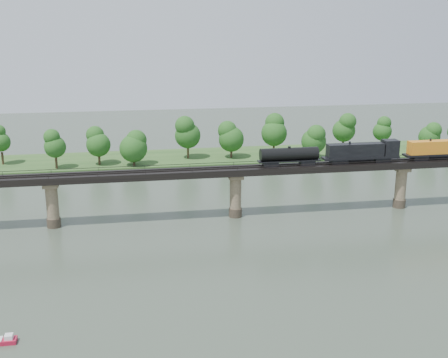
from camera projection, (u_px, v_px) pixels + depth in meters
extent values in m
plane|color=#334032|center=(267.00, 271.00, 99.57)|extent=(400.00, 400.00, 0.00)
cube|color=#2B4E1F|center=(203.00, 158.00, 180.10)|extent=(300.00, 24.00, 1.60)
cylinder|color=#473A2D|center=(54.00, 222.00, 121.24)|extent=(3.00, 3.00, 2.00)
cylinder|color=#8A785A|center=(52.00, 203.00, 120.04)|extent=(2.60, 2.60, 9.00)
cube|color=#8A785A|center=(51.00, 185.00, 118.98)|extent=(3.20, 3.20, 1.00)
cylinder|color=#473A2D|center=(235.00, 212.00, 127.80)|extent=(3.00, 3.00, 2.00)
cylinder|color=#8A785A|center=(235.00, 193.00, 126.60)|extent=(2.60, 2.60, 9.00)
cube|color=#8A785A|center=(236.00, 176.00, 125.54)|extent=(3.20, 3.20, 1.00)
cylinder|color=#473A2D|center=(399.00, 203.00, 134.36)|extent=(3.00, 3.00, 2.00)
cylinder|color=#8A785A|center=(401.00, 185.00, 133.16)|extent=(2.60, 2.60, 9.00)
cube|color=#8A785A|center=(402.00, 169.00, 132.09)|extent=(3.20, 3.20, 1.00)
cube|color=black|center=(236.00, 171.00, 125.20)|extent=(220.00, 5.00, 1.50)
cube|color=black|center=(236.00, 168.00, 124.27)|extent=(220.00, 0.12, 0.16)
cube|color=black|center=(235.00, 167.00, 125.69)|extent=(220.00, 0.12, 0.16)
cube|color=black|center=(238.00, 167.00, 122.54)|extent=(220.00, 0.10, 0.10)
cube|color=black|center=(234.00, 162.00, 127.10)|extent=(220.00, 0.10, 0.10)
cube|color=black|center=(238.00, 169.00, 122.63)|extent=(0.08, 0.08, 0.70)
cube|color=black|center=(234.00, 164.00, 127.19)|extent=(0.08, 0.08, 0.70)
cylinder|color=#382619|center=(3.00, 158.00, 168.62)|extent=(0.70, 0.70, 3.71)
sphere|color=#174914|center=(1.00, 142.00, 167.31)|extent=(5.67, 5.67, 5.67)
sphere|color=#174914|center=(0.00, 132.00, 166.48)|extent=(4.25, 4.25, 4.25)
cylinder|color=#382619|center=(56.00, 163.00, 163.88)|extent=(0.70, 0.70, 3.51)
sphere|color=#174914|center=(55.00, 147.00, 162.63)|extent=(6.31, 6.31, 6.31)
sphere|color=#174914|center=(54.00, 137.00, 161.86)|extent=(4.73, 4.73, 4.73)
cylinder|color=#382619|center=(99.00, 159.00, 168.30)|extent=(0.70, 0.70, 3.34)
sphere|color=#174914|center=(98.00, 145.00, 167.11)|extent=(7.18, 7.18, 7.18)
sphere|color=#174914|center=(98.00, 135.00, 166.37)|extent=(5.39, 5.39, 5.39)
cylinder|color=#382619|center=(134.00, 161.00, 167.49)|extent=(0.70, 0.70, 2.83)
sphere|color=#174914|center=(133.00, 148.00, 166.48)|extent=(8.26, 8.26, 8.26)
sphere|color=#174914|center=(133.00, 141.00, 165.86)|extent=(6.19, 6.19, 6.19)
cylinder|color=#382619|center=(188.00, 152.00, 176.32)|extent=(0.70, 0.70, 3.96)
sphere|color=#174914|center=(188.00, 136.00, 174.91)|extent=(8.07, 8.07, 8.07)
sphere|color=#174914|center=(188.00, 125.00, 174.03)|extent=(6.05, 6.05, 6.05)
cylinder|color=#382619|center=(231.00, 153.00, 177.18)|extent=(0.70, 0.70, 3.27)
sphere|color=#174914|center=(231.00, 139.00, 176.02)|extent=(8.03, 8.03, 8.03)
sphere|color=#174914|center=(231.00, 131.00, 175.30)|extent=(6.02, 6.02, 6.02)
cylinder|color=#382619|center=(274.00, 149.00, 180.52)|extent=(0.70, 0.70, 3.92)
sphere|color=#174914|center=(274.00, 133.00, 179.13)|extent=(8.29, 8.29, 8.29)
sphere|color=#174914|center=(274.00, 123.00, 178.26)|extent=(6.21, 6.21, 6.21)
cylinder|color=#382619|center=(313.00, 154.00, 175.82)|extent=(0.70, 0.70, 3.02)
sphere|color=#174914|center=(314.00, 141.00, 174.75)|extent=(7.74, 7.74, 7.74)
sphere|color=#174914|center=(314.00, 133.00, 174.08)|extent=(5.80, 5.80, 5.80)
cylinder|color=#382619|center=(343.00, 146.00, 186.13)|extent=(0.70, 0.70, 3.80)
sphere|color=#174914|center=(344.00, 131.00, 184.78)|extent=(7.47, 7.47, 7.47)
sphere|color=#174914|center=(344.00, 121.00, 183.94)|extent=(5.60, 5.60, 5.60)
cylinder|color=#382619|center=(381.00, 145.00, 188.64)|extent=(0.70, 0.70, 3.38)
sphere|color=#174914|center=(382.00, 131.00, 187.44)|extent=(6.23, 6.23, 6.23)
sphere|color=#174914|center=(383.00, 123.00, 186.69)|extent=(4.67, 4.67, 4.67)
cylinder|color=#382619|center=(428.00, 148.00, 185.42)|extent=(0.70, 0.70, 2.77)
sphere|color=#174914|center=(429.00, 137.00, 184.44)|extent=(7.04, 7.04, 7.04)
sphere|color=#174914|center=(430.00, 130.00, 183.82)|extent=(5.28, 5.28, 5.28)
cube|color=black|center=(420.00, 158.00, 132.11)|extent=(3.81, 2.28, 1.05)
cube|color=black|center=(440.00, 154.00, 132.79)|extent=(18.09, 2.86, 0.48)
cube|color=orange|center=(435.00, 147.00, 132.08)|extent=(13.33, 2.57, 3.05)
cylinder|color=black|center=(440.00, 156.00, 132.93)|extent=(5.71, 1.33, 1.33)
cube|color=black|center=(382.00, 159.00, 130.54)|extent=(3.81, 2.28, 1.05)
cube|color=black|center=(339.00, 161.00, 128.83)|extent=(3.81, 2.28, 1.05)
cube|color=black|center=(361.00, 157.00, 129.51)|extent=(18.09, 2.86, 0.48)
cube|color=black|center=(355.00, 150.00, 128.81)|extent=(13.33, 2.57, 3.05)
cube|color=black|center=(390.00, 148.00, 130.13)|extent=(3.43, 2.86, 3.62)
cylinder|color=black|center=(360.00, 160.00, 129.65)|extent=(5.71, 1.33, 1.33)
cube|color=black|center=(307.00, 162.00, 127.58)|extent=(3.33, 2.09, 1.05)
cube|color=black|center=(270.00, 164.00, 126.17)|extent=(3.33, 2.09, 1.05)
cube|color=black|center=(289.00, 161.00, 126.71)|extent=(14.28, 2.28, 0.29)
cylinder|color=black|center=(289.00, 154.00, 126.31)|extent=(13.33, 2.86, 2.86)
cylinder|color=black|center=(289.00, 147.00, 125.90)|extent=(0.67, 0.67, 0.48)
cube|color=#AB132F|center=(0.00, 342.00, 76.97)|extent=(4.47, 1.61, 0.63)
cube|color=white|center=(9.00, 337.00, 77.01)|extent=(1.07, 1.07, 0.63)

